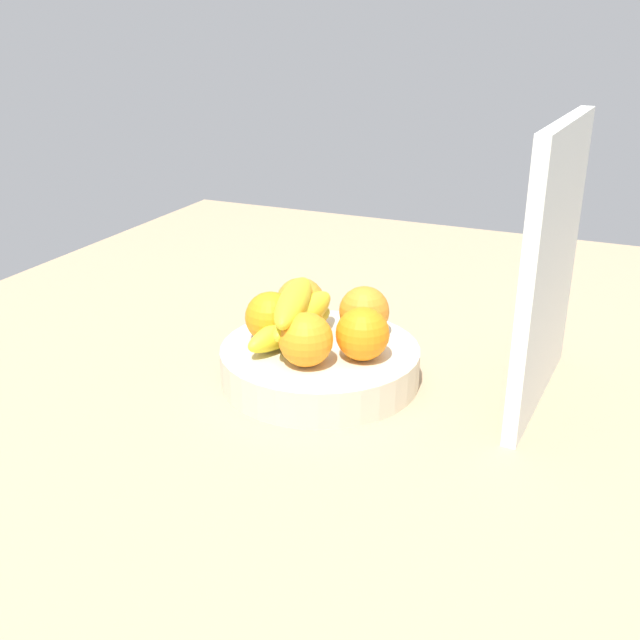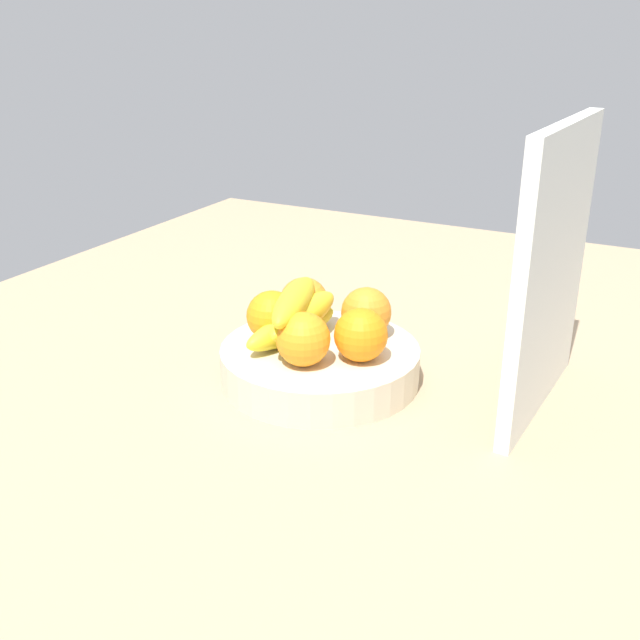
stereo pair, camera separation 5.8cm
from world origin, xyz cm
name	(u,v)px [view 1 (the left image)]	position (x,y,z in cm)	size (l,w,h in cm)	color
ground_plane	(293,396)	(0.00, 0.00, -1.50)	(180.00, 140.00, 3.00)	tan
fruit_bowl	(320,363)	(-3.44, 2.54, 2.48)	(27.30, 27.30, 4.96)	beige
orange_front_left	(363,334)	(-2.38, 9.06, 8.50)	(7.08, 7.08, 7.08)	orange
orange_front_right	(364,311)	(-9.91, 6.47, 8.50)	(7.08, 7.08, 7.08)	orange
orange_center	(300,302)	(-9.58, -3.23, 8.50)	(7.08, 7.08, 7.08)	orange
orange_back_left	(271,317)	(-2.71, -4.54, 8.50)	(7.08, 7.08, 7.08)	orange
orange_back_right	(306,340)	(2.27, 3.05, 8.50)	(7.08, 7.08, 7.08)	orange
banana_bunch	(296,315)	(-3.19, -0.89, 9.16)	(18.53, 9.09, 8.40)	yellow
cutting_board	(550,268)	(-10.10, 30.62, 18.00)	(28.00, 1.80, 36.00)	white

